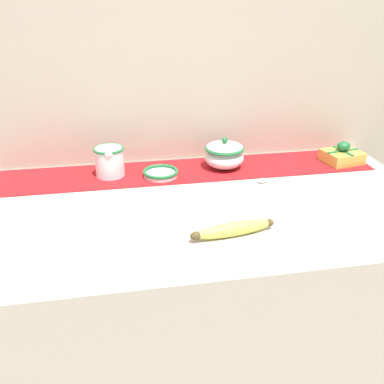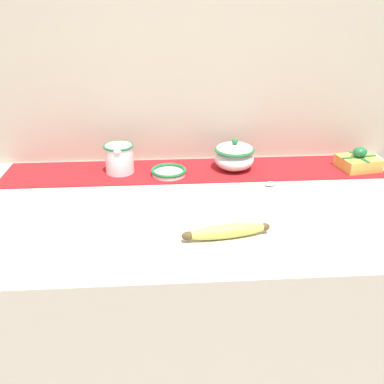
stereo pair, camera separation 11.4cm
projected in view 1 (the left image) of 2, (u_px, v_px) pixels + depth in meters
name	position (u px, v px, depth m)	size (l,w,h in m)	color
countertop	(199.00, 330.00, 1.39)	(1.34, 0.71, 0.92)	beige
back_wall	(179.00, 78.00, 1.40)	(2.14, 0.04, 2.40)	#B7AD99
table_runner	(186.00, 170.00, 1.40)	(1.23, 0.21, 0.00)	#A8191E
cream_pitcher	(109.00, 160.00, 1.34)	(0.10, 0.11, 0.10)	white
sugar_bowl	(224.00, 155.00, 1.40)	(0.13, 0.13, 0.10)	white
small_dish	(161.00, 173.00, 1.35)	(0.11, 0.11, 0.02)	white
banana	(233.00, 229.00, 1.02)	(0.22, 0.07, 0.03)	#CCD156
spoon	(260.00, 181.00, 1.31)	(0.17, 0.09, 0.01)	silver
gift_box	(342.00, 155.00, 1.46)	(0.14, 0.12, 0.07)	gold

